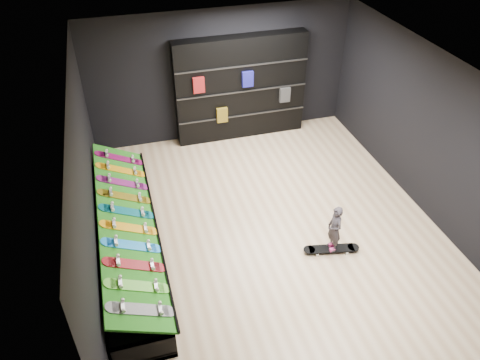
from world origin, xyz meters
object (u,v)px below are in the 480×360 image
object	(u,v)px
display_rack	(128,241)
floor_skateboard	(331,250)
back_shelving	(241,88)
child	(333,237)

from	to	relation	value
display_rack	floor_skateboard	xyz separation A→B (m)	(3.37, -0.97, -0.21)
back_shelving	child	size ratio (longest dim) A/B	5.64
display_rack	floor_skateboard	size ratio (longest dim) A/B	4.59
back_shelving	child	xyz separation A→B (m)	(0.41, -4.29, -0.85)
back_shelving	child	world-z (taller)	back_shelving
display_rack	back_shelving	xyz separation A→B (m)	(2.96, 3.32, 0.96)
floor_skateboard	child	size ratio (longest dim) A/B	1.83
floor_skateboard	child	xyz separation A→B (m)	(-0.00, 0.00, 0.32)
display_rack	back_shelving	distance (m)	4.55
floor_skateboard	child	world-z (taller)	child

